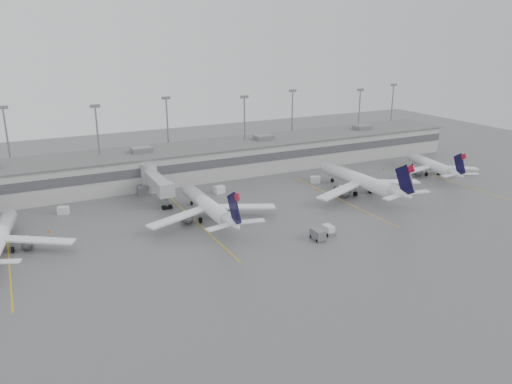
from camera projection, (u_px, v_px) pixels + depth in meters
name	position (u px, v px, depth m)	size (l,w,h in m)	color
ground	(340.00, 252.00, 88.35)	(260.00, 260.00, 0.00)	#565659
terminal	(215.00, 159.00, 136.39)	(152.00, 17.00, 9.45)	#A8A8A3
light_masts	(206.00, 127.00, 138.91)	(142.40, 8.00, 20.60)	gray
jet_bridge_right	(154.00, 181.00, 117.27)	(4.00, 17.20, 7.00)	gray
stand_markings	(275.00, 211.00, 108.76)	(105.25, 40.00, 0.01)	gold
jet_mid_left	(209.00, 206.00, 102.48)	(27.89, 31.22, 10.11)	white
jet_mid_right	(362.00, 181.00, 119.04)	(30.01, 33.66, 10.89)	white
jet_far_right	(432.00, 165.00, 135.47)	(24.18, 27.40, 8.98)	white
baggage_tug	(328.00, 231.00, 95.92)	(1.91, 2.89, 1.83)	silver
baggage_cart	(318.00, 234.00, 93.42)	(1.86, 3.17, 2.01)	slate
gse_uld_a	(63.00, 210.00, 106.76)	(2.28, 1.52, 1.62)	silver
gse_uld_b	(219.00, 190.00, 120.61)	(2.48, 1.65, 1.76)	silver
gse_uld_c	(315.00, 180.00, 128.93)	(2.41, 1.61, 1.71)	silver
gse_loader	(143.00, 191.00, 119.01)	(2.16, 3.46, 2.16)	slate
cone_a	(48.00, 231.00, 96.99)	(0.38, 0.38, 0.60)	#FB5505
cone_b	(180.00, 213.00, 106.52)	(0.49, 0.49, 0.77)	#FB5505
cone_c	(317.00, 189.00, 122.91)	(0.46, 0.46, 0.72)	#FB5505
cone_d	(383.00, 168.00, 141.76)	(0.42, 0.42, 0.66)	#FB5505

